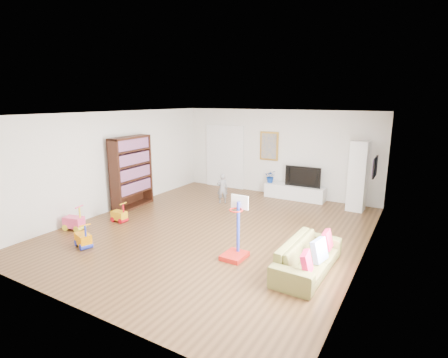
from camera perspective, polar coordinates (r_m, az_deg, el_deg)
The scene contains 25 objects.
floor at distance 8.35m, azimuth -1.39°, elevation -8.25°, with size 6.50×7.50×0.00m, color brown.
ceiling at distance 7.79m, azimuth -1.50°, elevation 10.60°, with size 6.50×7.50×0.00m, color white.
wall_back at distance 11.28m, azimuth 8.61°, elevation 4.28°, with size 6.50×0.00×2.70m, color silver.
wall_front at distance 5.27m, azimuth -23.48°, elevation -6.60°, with size 6.50×0.00×2.70m, color white.
wall_left at distance 10.03m, azimuth -17.50°, elevation 2.75°, with size 0.00×7.50×2.70m, color white.
wall_right at distance 6.89m, azimuth 22.28°, elevation -2.05°, with size 0.00×7.50×2.70m, color silver.
navy_accent at distance 8.16m, azimuth 23.91°, elevation 3.60°, with size 0.01×3.20×1.70m, color black.
olive_wainscot at distance 8.46m, azimuth 23.08°, elevation -5.45°, with size 0.01×3.20×1.00m, color brown.
doorway at distance 12.11m, azimuth 0.09°, elevation 3.57°, with size 1.45×0.06×2.10m, color white.
painting_back at distance 11.31m, azimuth 7.38°, elevation 5.36°, with size 0.62×0.06×0.92m, color gold.
artwork_right at distance 8.41m, azimuth 23.44°, elevation 1.81°, with size 0.04×0.56×0.46m, color #7F3F8C.
media_console at distance 10.99m, azimuth 11.46°, elevation -2.10°, with size 1.85×0.46×0.43m, color white.
tall_cabinet at distance 10.19m, azimuth 21.02°, elevation 0.43°, with size 0.45×0.45×1.93m, color white.
bookshelf at distance 10.13m, azimuth -14.87°, elevation 1.04°, with size 0.36×1.38×2.02m, color black.
sofa at distance 6.54m, azimuth 13.56°, elevation -12.21°, with size 1.88×0.74×0.55m, color olive.
basketball_hoop at distance 6.71m, azimuth 1.75°, elevation -8.04°, with size 0.42×0.52×1.23m, color red.
ride_on_yellow at distance 9.17m, azimuth -16.78°, elevation -5.18°, with size 0.38×0.23×0.51m, color #E7A412.
ride_on_orange at distance 7.89m, azimuth -22.07°, elevation -8.44°, with size 0.40×0.25×0.53m, color orange.
ride_on_pink at distance 8.96m, azimuth -23.37°, elevation -5.82°, with size 0.45×0.28×0.60m, color #FD467E.
child at distance 10.29m, azimuth -0.28°, elevation -1.57°, with size 0.32×0.21×0.88m, color slate.
tv at distance 10.85m, azimuth 12.89°, elevation 0.48°, with size 1.08×0.14×0.62m, color black.
vase_plant at distance 11.15m, azimuth 7.63°, elevation 0.44°, with size 0.36×0.31×0.40m, color navy.
pillow_left at distance 5.94m, azimuth 13.36°, elevation -13.19°, with size 0.09×0.35×0.35m, color #C81342.
pillow_center at distance 6.45m, azimuth 15.31°, elevation -11.15°, with size 0.10×0.39×0.39m, color silver.
pillow_right at distance 6.92m, azimuth 16.55°, elevation -9.52°, with size 0.09×0.34×0.34m, color #C51840.
Camera 1 is at (4.08, -6.63, 3.01)m, focal length 28.00 mm.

